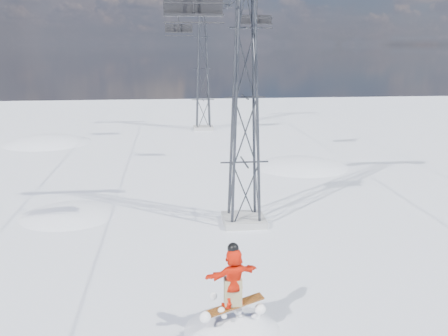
# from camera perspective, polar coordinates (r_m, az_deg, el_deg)

# --- Properties ---
(ground) EXTENTS (120.00, 120.00, 0.00)m
(ground) POSITION_cam_1_polar(r_m,az_deg,el_deg) (14.70, 3.92, -17.22)
(ground) COLOR white
(ground) RESTS_ON ground
(snow_terrain) EXTENTS (39.00, 37.00, 22.00)m
(snow_terrain) POSITION_cam_1_polar(r_m,az_deg,el_deg) (37.82, -9.60, -13.32)
(snow_terrain) COLOR white
(snow_terrain) RESTS_ON ground
(lift_tower_near) EXTENTS (5.20, 1.80, 11.43)m
(lift_tower_near) POSITION_cam_1_polar(r_m,az_deg,el_deg) (20.72, 2.42, 8.01)
(lift_tower_near) COLOR #999999
(lift_tower_near) RESTS_ON ground
(lift_tower_far) EXTENTS (5.20, 1.80, 11.43)m
(lift_tower_far) POSITION_cam_1_polar(r_m,az_deg,el_deg) (45.53, -2.45, 11.21)
(lift_tower_far) COLOR #999999
(lift_tower_far) RESTS_ON ground
(lift_chair_near) EXTENTS (2.06, 0.59, 2.56)m
(lift_chair_near) POSITION_cam_1_polar(r_m,az_deg,el_deg) (18.04, -3.52, 17.74)
(lift_chair_near) COLOR black
(lift_chair_near) RESTS_ON ground
(lift_chair_mid) EXTENTS (1.87, 0.54, 2.32)m
(lift_chair_mid) POSITION_cam_1_polar(r_m,az_deg,el_deg) (30.92, 3.75, 16.47)
(lift_chair_mid) COLOR black
(lift_chair_mid) RESTS_ON ground
(lift_chair_far) EXTENTS (2.12, 0.61, 2.62)m
(lift_chair_far) POSITION_cam_1_polar(r_m,az_deg,el_deg) (39.67, -5.19, 15.52)
(lift_chair_far) COLOR black
(lift_chair_far) RESTS_ON ground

